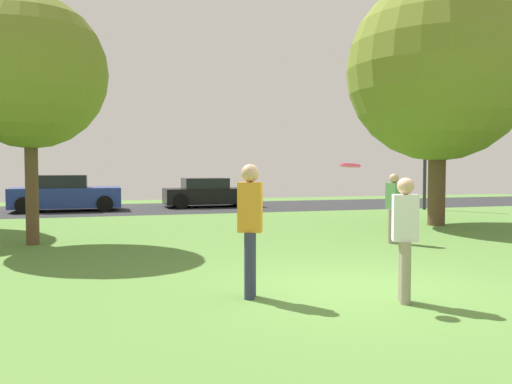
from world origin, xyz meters
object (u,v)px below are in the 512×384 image
maple_tree_far (439,70)px  parked_car_black (208,193)px  person_bystander (394,205)px  street_lamp_post (425,156)px  person_catcher (405,234)px  oak_tree_center (30,73)px  frisbee_disc (350,165)px  parked_car_blue (65,194)px  person_thrower (250,223)px

maple_tree_far → parked_car_black: (-5.21, 9.34, -4.10)m
person_bystander → street_lamp_post: street_lamp_post is taller
maple_tree_far → person_catcher: size_ratio=4.56×
person_bystander → oak_tree_center: bearing=61.0°
frisbee_disc → parked_car_blue: frisbee_disc is taller
parked_car_blue → person_thrower: bearing=-78.1°
person_catcher → frisbee_disc: size_ratio=4.34×
person_thrower → frisbee_disc: bearing=0.0°
street_lamp_post → person_bystander: bearing=-128.2°
person_catcher → oak_tree_center: bearing=-29.0°
parked_car_black → parked_car_blue: bearing=-174.9°
person_catcher → frisbee_disc: 1.15m
maple_tree_far → parked_car_blue: 14.81m
person_thrower → person_catcher: size_ratio=1.11×
maple_tree_far → person_catcher: 10.54m
frisbee_disc → oak_tree_center: bearing=124.9°
person_thrower → maple_tree_far: bearing=64.9°
oak_tree_center → parked_car_black: bearing=58.8°
maple_tree_far → person_catcher: (-6.04, -7.76, -3.80)m
parked_car_blue → parked_car_black: 6.03m
maple_tree_far → street_lamp_post: size_ratio=1.66×
person_thrower → person_bystander: 6.07m
oak_tree_center → parked_car_blue: bearing=89.2°
person_thrower → parked_car_black: 16.50m
person_bystander → frisbee_disc: bearing=129.2°
parked_car_black → person_bystander: bearing=-81.2°
parked_car_black → person_thrower: bearing=-99.4°
oak_tree_center → person_bystander: 8.87m
person_catcher → street_lamp_post: 15.98m
oak_tree_center → person_catcher: 9.26m
person_catcher → parked_car_black: bearing=-69.2°
oak_tree_center → person_catcher: oak_tree_center is taller
person_thrower → person_bystander: size_ratio=1.12×
person_thrower → person_catcher: person_thrower is taller
frisbee_disc → parked_car_black: (1.49, 16.81, -1.20)m
person_bystander → parked_car_black: (-1.90, 12.32, -0.29)m
frisbee_disc → person_catcher: bearing=-23.6°
person_bystander → frisbee_disc: 5.70m
person_catcher → frisbee_disc: frisbee_disc is taller
maple_tree_far → person_bystander: 5.86m
person_bystander → frisbee_disc: size_ratio=4.30×
person_thrower → street_lamp_post: (11.08, 12.17, 1.23)m
parked_car_black → street_lamp_post: size_ratio=0.89×
street_lamp_post → parked_car_black: bearing=153.9°
person_bystander → parked_car_black: bearing=-4.9°
street_lamp_post → frisbee_disc: bearing=-127.8°
oak_tree_center → person_bystander: (8.05, -2.19, -3.02)m
maple_tree_far → person_bystander: (-3.30, -2.98, -3.81)m
person_thrower → parked_car_black: (2.71, 16.27, -0.42)m
oak_tree_center → parked_car_black: size_ratio=1.41×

